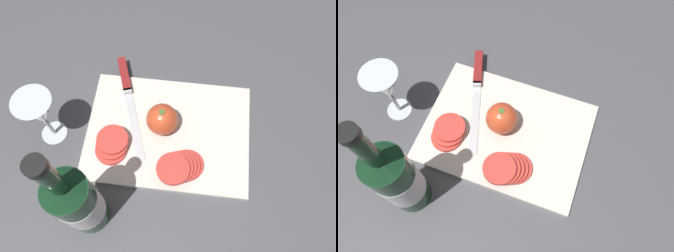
# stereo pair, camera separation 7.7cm
# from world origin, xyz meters

# --- Properties ---
(ground_plane) EXTENTS (3.00, 3.00, 0.00)m
(ground_plane) POSITION_xyz_m (0.00, 0.00, 0.00)
(ground_plane) COLOR #4C4C51
(cutting_board) EXTENTS (0.39, 0.29, 0.02)m
(cutting_board) POSITION_xyz_m (0.03, 0.02, 0.01)
(cutting_board) COLOR silver
(cutting_board) RESTS_ON ground_plane
(wine_bottle) EXTENTS (0.08, 0.08, 0.35)m
(wine_bottle) POSITION_xyz_m (-0.12, -0.20, 0.12)
(wine_bottle) COLOR #14381E
(wine_bottle) RESTS_ON ground_plane
(wine_glass) EXTENTS (0.09, 0.09, 0.16)m
(wine_glass) POSITION_xyz_m (-0.25, -0.01, 0.11)
(wine_glass) COLOR silver
(wine_glass) RESTS_ON ground_plane
(whole_tomato) EXTENTS (0.08, 0.08, 0.08)m
(whole_tomato) POSITION_xyz_m (0.01, 0.03, 0.05)
(whole_tomato) COLOR #DB4C28
(whole_tomato) RESTS_ON cutting_board
(knife) EXTENTS (0.11, 0.28, 0.01)m
(knife) POSITION_xyz_m (-0.10, 0.13, 0.02)
(knife) COLOR silver
(knife) RESTS_ON cutting_board
(tomato_slice_stack_near) EXTENTS (0.11, 0.10, 0.04)m
(tomato_slice_stack_near) POSITION_xyz_m (0.06, -0.08, 0.04)
(tomato_slice_stack_near) COLOR #D63D33
(tomato_slice_stack_near) RESTS_ON cutting_board
(tomato_slice_stack_far) EXTENTS (0.08, 0.09, 0.03)m
(tomato_slice_stack_far) POSITION_xyz_m (-0.10, -0.04, 0.03)
(tomato_slice_stack_far) COLOR #D63D33
(tomato_slice_stack_far) RESTS_ON cutting_board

